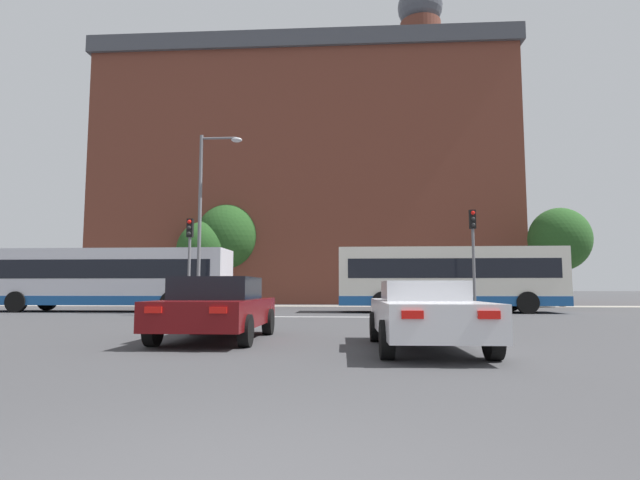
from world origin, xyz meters
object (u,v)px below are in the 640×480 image
Objects in this scene: bus_crossing_lead at (448,278)px; bus_crossing_trailing at (107,278)px; traffic_light_far_right at (429,267)px; street_lamp_junction at (206,205)px; pedestrian_waiting at (250,289)px; traffic_light_near_left at (189,250)px; car_roadster_right at (425,314)px; traffic_light_near_right at (473,245)px; car_saloon_left at (217,307)px.

bus_crossing_trailing is at bearing 90.65° from bus_crossing_lead.
bus_crossing_lead is at bearing -91.90° from traffic_light_far_right.
street_lamp_junction is (-11.50, -9.88, 2.45)m from traffic_light_far_right.
bus_crossing_trailing is 6.73× the size of pedestrian_waiting.
bus_crossing_lead is at bearing 10.86° from street_lamp_junction.
traffic_light_near_left reaches higher than pedestrian_waiting.
car_roadster_right is 0.43× the size of bus_crossing_lead.
pedestrian_waiting is at bearing 53.43° from bus_crossing_lead.
car_roadster_right is 1.01× the size of traffic_light_near_right.
traffic_light_near_left is at bearing -106.30° from street_lamp_junction.
bus_crossing_trailing is at bearing 160.47° from street_lamp_junction.
traffic_light_near_left reaches higher than bus_crossing_trailing.
traffic_light_far_right is at bearing 40.64° from street_lamp_junction.
pedestrian_waiting is (-11.61, 0.71, -1.40)m from traffic_light_far_right.
bus_crossing_trailing is at bearing 148.79° from traffic_light_near_left.
car_saloon_left is 22.44m from traffic_light_far_right.
traffic_light_near_left is 11.89m from pedestrian_waiting.
traffic_light_near_right is at bearing -99.54° from bus_crossing_trailing.
car_saloon_left is 1.04× the size of traffic_light_near_left.
car_roadster_right is at bearing -98.96° from traffic_light_far_right.
car_saloon_left is 10.81m from traffic_light_near_left.
traffic_light_near_right is 12.07m from traffic_light_near_left.
car_saloon_left is 0.96× the size of car_roadster_right.
car_saloon_left is 15.92m from bus_crossing_trailing.
bus_crossing_lead is 3.40m from traffic_light_near_right.
car_roadster_right is 0.37× the size of bus_crossing_trailing.
traffic_light_near_right is at bearing -171.30° from bus_crossing_lead.
car_saloon_left is at bearing -110.74° from traffic_light_far_right.
pedestrian_waiting reaches higher than car_roadster_right.
car_saloon_left reaches higher than car_roadster_right.
traffic_light_near_right is at bearing 47.70° from pedestrian_waiting.
traffic_light_far_right is 15.36m from street_lamp_junction.
traffic_light_near_right is 11.92m from street_lamp_junction.
traffic_light_far_right is 16.21m from traffic_light_near_left.
traffic_light_near_right is (3.74, 11.56, 2.31)m from car_roadster_right.
traffic_light_far_right is 2.02× the size of pedestrian_waiting.
car_roadster_right is 2.49× the size of pedestrian_waiting.
pedestrian_waiting is (-0.11, 10.58, -3.85)m from street_lamp_junction.
traffic_light_near_left is 2.46m from street_lamp_junction.
bus_crossing_lead reaches higher than car_roadster_right.
bus_crossing_trailing reaches higher than car_saloon_left.
bus_crossing_lead reaches higher than car_saloon_left.
car_saloon_left is 15.30m from bus_crossing_lead.
traffic_light_near_left reaches higher than car_saloon_left.
pedestrian_waiting is (5.44, 8.61, -0.57)m from bus_crossing_trailing.
traffic_light_near_left is at bearing -136.98° from traffic_light_far_right.
bus_crossing_lead is 2.53× the size of traffic_light_near_left.
bus_crossing_trailing is at bearing 170.46° from traffic_light_near_right.
traffic_light_far_right is (3.53, 22.37, 1.81)m from car_roadster_right.
bus_crossing_lead reaches higher than bus_crossing_trailing.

